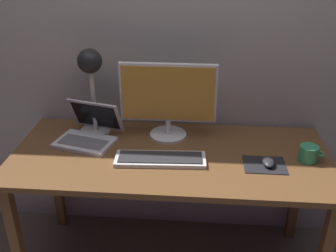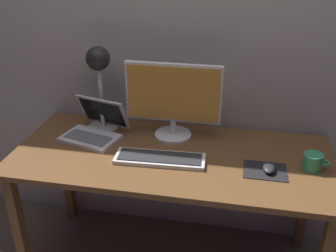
{
  "view_description": "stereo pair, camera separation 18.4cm",
  "coord_description": "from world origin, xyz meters",
  "px_view_note": "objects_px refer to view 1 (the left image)",
  "views": [
    {
      "loc": [
        0.13,
        -1.7,
        1.74
      ],
      "look_at": [
        -0.01,
        -0.05,
        0.92
      ],
      "focal_mm": 41.82,
      "sensor_mm": 36.0,
      "label": 1
    },
    {
      "loc": [
        0.31,
        -1.67,
        1.74
      ],
      "look_at": [
        -0.01,
        -0.05,
        0.92
      ],
      "focal_mm": 41.82,
      "sensor_mm": 36.0,
      "label": 2
    }
  ],
  "objects_px": {
    "monitor": "(168,98)",
    "desk_lamp": "(91,75)",
    "laptop": "(90,129)",
    "mouse": "(268,162)",
    "coffee_mug": "(309,154)",
    "keyboard_main": "(160,159)"
  },
  "relations": [
    {
      "from": "laptop",
      "to": "keyboard_main",
      "type": "bearing_deg",
      "value": -26.53
    },
    {
      "from": "coffee_mug",
      "to": "mouse",
      "type": "bearing_deg",
      "value": -163.4
    },
    {
      "from": "monitor",
      "to": "desk_lamp",
      "type": "distance_m",
      "value": 0.42
    },
    {
      "from": "monitor",
      "to": "laptop",
      "type": "xyz_separation_m",
      "value": [
        -0.41,
        -0.07,
        -0.17
      ]
    },
    {
      "from": "mouse",
      "to": "monitor",
      "type": "bearing_deg",
      "value": 152.34
    },
    {
      "from": "mouse",
      "to": "coffee_mug",
      "type": "relative_size",
      "value": 0.77
    },
    {
      "from": "laptop",
      "to": "mouse",
      "type": "height_order",
      "value": "laptop"
    },
    {
      "from": "laptop",
      "to": "desk_lamp",
      "type": "distance_m",
      "value": 0.29
    },
    {
      "from": "laptop",
      "to": "desk_lamp",
      "type": "height_order",
      "value": "desk_lamp"
    },
    {
      "from": "keyboard_main",
      "to": "coffee_mug",
      "type": "xyz_separation_m",
      "value": [
        0.72,
        0.06,
        0.03
      ]
    },
    {
      "from": "keyboard_main",
      "to": "desk_lamp",
      "type": "xyz_separation_m",
      "value": [
        -0.39,
        0.29,
        0.32
      ]
    },
    {
      "from": "monitor",
      "to": "mouse",
      "type": "height_order",
      "value": "monitor"
    },
    {
      "from": "keyboard_main",
      "to": "coffee_mug",
      "type": "relative_size",
      "value": 3.6
    },
    {
      "from": "keyboard_main",
      "to": "mouse",
      "type": "height_order",
      "value": "mouse"
    },
    {
      "from": "coffee_mug",
      "to": "monitor",
      "type": "bearing_deg",
      "value": 163.86
    },
    {
      "from": "desk_lamp",
      "to": "coffee_mug",
      "type": "relative_size",
      "value": 3.8
    },
    {
      "from": "coffee_mug",
      "to": "desk_lamp",
      "type": "bearing_deg",
      "value": 168.59
    },
    {
      "from": "desk_lamp",
      "to": "coffee_mug",
      "type": "bearing_deg",
      "value": -11.41
    },
    {
      "from": "keyboard_main",
      "to": "desk_lamp",
      "type": "distance_m",
      "value": 0.58
    },
    {
      "from": "keyboard_main",
      "to": "laptop",
      "type": "relative_size",
      "value": 1.25
    },
    {
      "from": "keyboard_main",
      "to": "mouse",
      "type": "xyz_separation_m",
      "value": [
        0.52,
        0.0,
        0.01
      ]
    },
    {
      "from": "laptop",
      "to": "desk_lamp",
      "type": "bearing_deg",
      "value": 85.49
    }
  ]
}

